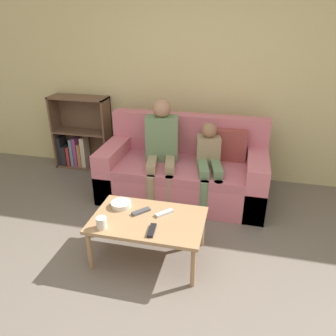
{
  "coord_description": "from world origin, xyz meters",
  "views": [
    {
      "loc": [
        0.53,
        -1.61,
        1.96
      ],
      "look_at": [
        -0.12,
        1.16,
        0.62
      ],
      "focal_mm": 35.0,
      "sensor_mm": 36.0,
      "label": 1
    }
  ],
  "objects_px": {
    "coffee_table": "(148,222)",
    "person_adult": "(162,144)",
    "tv_remote_0": "(141,211)",
    "tv_remote_2": "(164,213)",
    "tv_remote_1": "(152,230)",
    "person_child": "(209,161)",
    "snack_bowl": "(121,204)",
    "cup_near": "(102,223)",
    "couch": "(184,172)",
    "bookshelf": "(80,139)"
  },
  "relations": [
    {
      "from": "coffee_table",
      "to": "person_adult",
      "type": "distance_m",
      "value": 1.12
    },
    {
      "from": "person_adult",
      "to": "tv_remote_0",
      "type": "xyz_separation_m",
      "value": [
        0.07,
        -1.0,
        -0.25
      ]
    },
    {
      "from": "tv_remote_2",
      "to": "person_adult",
      "type": "bearing_deg",
      "value": 148.48
    },
    {
      "from": "tv_remote_1",
      "to": "person_child",
      "type": "bearing_deg",
      "value": 70.97
    },
    {
      "from": "tv_remote_1",
      "to": "snack_bowl",
      "type": "height_order",
      "value": "snack_bowl"
    },
    {
      "from": "person_child",
      "to": "tv_remote_0",
      "type": "xyz_separation_m",
      "value": [
        -0.47,
        -0.95,
        -0.12
      ]
    },
    {
      "from": "cup_near",
      "to": "tv_remote_2",
      "type": "bearing_deg",
      "value": 35.25
    },
    {
      "from": "person_child",
      "to": "tv_remote_2",
      "type": "distance_m",
      "value": 0.97
    },
    {
      "from": "person_adult",
      "to": "tv_remote_0",
      "type": "relative_size",
      "value": 7.18
    },
    {
      "from": "tv_remote_1",
      "to": "couch",
      "type": "bearing_deg",
      "value": 84.82
    },
    {
      "from": "coffee_table",
      "to": "snack_bowl",
      "type": "distance_m",
      "value": 0.32
    },
    {
      "from": "snack_bowl",
      "to": "person_child",
      "type": "bearing_deg",
      "value": 52.95
    },
    {
      "from": "person_adult",
      "to": "tv_remote_0",
      "type": "distance_m",
      "value": 1.03
    },
    {
      "from": "snack_bowl",
      "to": "cup_near",
      "type": "bearing_deg",
      "value": -95.82
    },
    {
      "from": "snack_bowl",
      "to": "person_adult",
      "type": "bearing_deg",
      "value": 81.75
    },
    {
      "from": "couch",
      "to": "cup_near",
      "type": "distance_m",
      "value": 1.44
    },
    {
      "from": "coffee_table",
      "to": "cup_near",
      "type": "bearing_deg",
      "value": -146.79
    },
    {
      "from": "bookshelf",
      "to": "person_adult",
      "type": "height_order",
      "value": "person_adult"
    },
    {
      "from": "person_adult",
      "to": "cup_near",
      "type": "height_order",
      "value": "person_adult"
    },
    {
      "from": "couch",
      "to": "person_child",
      "type": "distance_m",
      "value": 0.39
    },
    {
      "from": "bookshelf",
      "to": "tv_remote_1",
      "type": "bearing_deg",
      "value": -49.79
    },
    {
      "from": "person_child",
      "to": "cup_near",
      "type": "height_order",
      "value": "person_child"
    },
    {
      "from": "coffee_table",
      "to": "tv_remote_0",
      "type": "xyz_separation_m",
      "value": [
        -0.09,
        0.08,
        0.05
      ]
    },
    {
      "from": "tv_remote_0",
      "to": "tv_remote_1",
      "type": "xyz_separation_m",
      "value": [
        0.17,
        -0.24,
        0.0
      ]
    },
    {
      "from": "person_child",
      "to": "couch",
      "type": "bearing_deg",
      "value": 143.08
    },
    {
      "from": "couch",
      "to": "tv_remote_0",
      "type": "xyz_separation_m",
      "value": [
        -0.18,
        -1.08,
        0.11
      ]
    },
    {
      "from": "bookshelf",
      "to": "cup_near",
      "type": "xyz_separation_m",
      "value": [
        1.14,
        -1.87,
        0.04
      ]
    },
    {
      "from": "couch",
      "to": "tv_remote_2",
      "type": "bearing_deg",
      "value": -88.66
    },
    {
      "from": "cup_near",
      "to": "tv_remote_1",
      "type": "xyz_separation_m",
      "value": [
        0.4,
        0.05,
        -0.04
      ]
    },
    {
      "from": "tv_remote_0",
      "to": "tv_remote_1",
      "type": "distance_m",
      "value": 0.29
    },
    {
      "from": "person_adult",
      "to": "tv_remote_1",
      "type": "bearing_deg",
      "value": -90.61
    },
    {
      "from": "snack_bowl",
      "to": "couch",
      "type": "bearing_deg",
      "value": 69.63
    },
    {
      "from": "couch",
      "to": "tv_remote_0",
      "type": "relative_size",
      "value": 11.68
    },
    {
      "from": "tv_remote_2",
      "to": "person_child",
      "type": "bearing_deg",
      "value": 116.76
    },
    {
      "from": "couch",
      "to": "snack_bowl",
      "type": "height_order",
      "value": "couch"
    },
    {
      "from": "couch",
      "to": "person_child",
      "type": "relative_size",
      "value": 2.03
    },
    {
      "from": "tv_remote_1",
      "to": "tv_remote_2",
      "type": "distance_m",
      "value": 0.27
    },
    {
      "from": "tv_remote_0",
      "to": "coffee_table",
      "type": "bearing_deg",
      "value": 0.49
    },
    {
      "from": "couch",
      "to": "bookshelf",
      "type": "xyz_separation_m",
      "value": [
        -1.55,
        0.5,
        0.1
      ]
    },
    {
      "from": "cup_near",
      "to": "tv_remote_1",
      "type": "height_order",
      "value": "cup_near"
    },
    {
      "from": "cup_near",
      "to": "person_adult",
      "type": "bearing_deg",
      "value": 82.4
    },
    {
      "from": "snack_bowl",
      "to": "tv_remote_0",
      "type": "bearing_deg",
      "value": -15.4
    },
    {
      "from": "couch",
      "to": "tv_remote_2",
      "type": "xyz_separation_m",
      "value": [
        0.02,
        -1.06,
        0.11
      ]
    },
    {
      "from": "couch",
      "to": "person_adult",
      "type": "relative_size",
      "value": 1.63
    },
    {
      "from": "bookshelf",
      "to": "tv_remote_0",
      "type": "height_order",
      "value": "bookshelf"
    },
    {
      "from": "person_adult",
      "to": "cup_near",
      "type": "xyz_separation_m",
      "value": [
        -0.17,
        -1.28,
        -0.21
      ]
    },
    {
      "from": "person_child",
      "to": "tv_remote_0",
      "type": "bearing_deg",
      "value": -128.9
    },
    {
      "from": "couch",
      "to": "tv_remote_1",
      "type": "xyz_separation_m",
      "value": [
        -0.01,
        -1.33,
        0.11
      ]
    },
    {
      "from": "bookshelf",
      "to": "tv_remote_0",
      "type": "distance_m",
      "value": 2.1
    },
    {
      "from": "cup_near",
      "to": "snack_bowl",
      "type": "relative_size",
      "value": 0.53
    }
  ]
}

